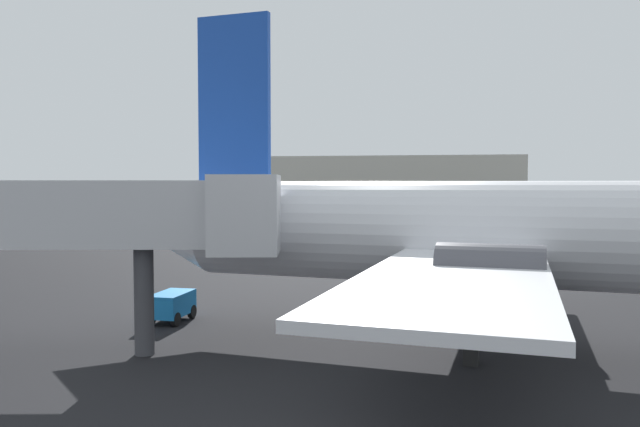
# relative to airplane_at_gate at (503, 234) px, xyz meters

# --- Properties ---
(airplane_at_gate) EXTENTS (32.68, 27.83, 13.11)m
(airplane_at_gate) POSITION_rel_airplane_at_gate_xyz_m (0.00, 0.00, 0.00)
(airplane_at_gate) COLOR white
(airplane_at_gate) RESTS_ON ground_plane
(airplane_distant) EXTENTS (26.34, 23.38, 7.43)m
(airplane_distant) POSITION_rel_airplane_at_gate_xyz_m (-56.25, 54.55, -1.78)
(airplane_distant) COLOR silver
(airplane_distant) RESTS_ON ground_plane
(jet_bridge) EXTENTS (20.06, 5.66, 6.48)m
(jet_bridge) POSITION_rel_airplane_at_gate_xyz_m (-16.88, -3.09, 0.61)
(jet_bridge) COLOR silver
(jet_bridge) RESTS_ON ground_plane
(baggage_cart) EXTENTS (1.49, 2.47, 1.30)m
(baggage_cart) POSITION_rel_airplane_at_gate_xyz_m (-13.91, 2.83, -3.58)
(baggage_cart) COLOR #1972BF
(baggage_cart) RESTS_ON ground_plane
(terminal_building) EXTENTS (63.45, 19.77, 12.51)m
(terminal_building) POSITION_rel_airplane_at_gate_xyz_m (-12.24, 120.21, 1.91)
(terminal_building) COLOR beige
(terminal_building) RESTS_ON ground_plane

